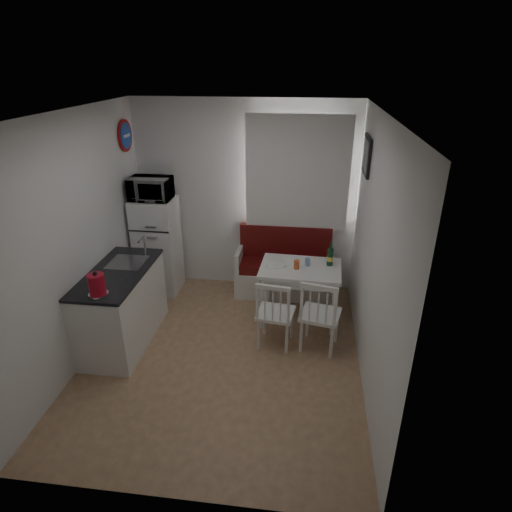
{
  "coord_description": "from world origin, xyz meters",
  "views": [
    {
      "loc": [
        0.85,
        -3.82,
        3.03
      ],
      "look_at": [
        0.31,
        0.5,
        1.02
      ],
      "focal_mm": 30.0,
      "sensor_mm": 36.0,
      "label": 1
    }
  ],
  "objects_px": {
    "chair_left": "(275,308)",
    "fridge": "(158,245)",
    "dining_table": "(300,273)",
    "bench": "(284,272)",
    "chair_right": "(321,310)",
    "kettle": "(97,285)",
    "microwave": "(150,189)",
    "kitchen_counter": "(122,306)",
    "wine_bottle": "(330,254)"
  },
  "relations": [
    {
      "from": "kitchen_counter",
      "to": "fridge",
      "type": "distance_m",
      "value": 1.26
    },
    {
      "from": "kitchen_counter",
      "to": "chair_right",
      "type": "relative_size",
      "value": 2.66
    },
    {
      "from": "chair_right",
      "to": "microwave",
      "type": "bearing_deg",
      "value": 164.85
    },
    {
      "from": "chair_left",
      "to": "microwave",
      "type": "bearing_deg",
      "value": 153.94
    },
    {
      "from": "bench",
      "to": "chair_left",
      "type": "xyz_separation_m",
      "value": [
        -0.02,
        -1.31,
        0.21
      ]
    },
    {
      "from": "kitchen_counter",
      "to": "chair_left",
      "type": "distance_m",
      "value": 1.76
    },
    {
      "from": "dining_table",
      "to": "fridge",
      "type": "height_order",
      "value": "fridge"
    },
    {
      "from": "bench",
      "to": "fridge",
      "type": "xyz_separation_m",
      "value": [
        -1.75,
        -0.11,
        0.36
      ]
    },
    {
      "from": "chair_right",
      "to": "microwave",
      "type": "distance_m",
      "value": 2.69
    },
    {
      "from": "microwave",
      "to": "dining_table",
      "type": "bearing_deg",
      "value": -13.76
    },
    {
      "from": "wine_bottle",
      "to": "fridge",
      "type": "bearing_deg",
      "value": 169.42
    },
    {
      "from": "kitchen_counter",
      "to": "bench",
      "type": "distance_m",
      "value": 2.24
    },
    {
      "from": "chair_left",
      "to": "fridge",
      "type": "relative_size",
      "value": 0.34
    },
    {
      "from": "chair_left",
      "to": "fridge",
      "type": "height_order",
      "value": "fridge"
    },
    {
      "from": "fridge",
      "to": "microwave",
      "type": "distance_m",
      "value": 0.83
    },
    {
      "from": "chair_left",
      "to": "chair_right",
      "type": "xyz_separation_m",
      "value": [
        0.5,
        -0.0,
        0.03
      ]
    },
    {
      "from": "fridge",
      "to": "dining_table",
      "type": "bearing_deg",
      "value": -15.11
    },
    {
      "from": "chair_right",
      "to": "kettle",
      "type": "distance_m",
      "value": 2.33
    },
    {
      "from": "dining_table",
      "to": "chair_left",
      "type": "distance_m",
      "value": 0.71
    },
    {
      "from": "dining_table",
      "to": "microwave",
      "type": "xyz_separation_m",
      "value": [
        -1.99,
        0.49,
        0.85
      ]
    },
    {
      "from": "fridge",
      "to": "wine_bottle",
      "type": "bearing_deg",
      "value": -10.58
    },
    {
      "from": "kitchen_counter",
      "to": "chair_right",
      "type": "bearing_deg",
      "value": 1.15
    },
    {
      "from": "chair_left",
      "to": "microwave",
      "type": "xyz_separation_m",
      "value": [
        -1.74,
        1.14,
        0.97
      ]
    },
    {
      "from": "kitchen_counter",
      "to": "chair_right",
      "type": "xyz_separation_m",
      "value": [
        2.26,
        0.05,
        0.1
      ]
    },
    {
      "from": "dining_table",
      "to": "wine_bottle",
      "type": "distance_m",
      "value": 0.43
    },
    {
      "from": "fridge",
      "to": "kettle",
      "type": "height_order",
      "value": "fridge"
    },
    {
      "from": "chair_right",
      "to": "fridge",
      "type": "relative_size",
      "value": 0.37
    },
    {
      "from": "kitchen_counter",
      "to": "kettle",
      "type": "bearing_deg",
      "value": -84.72
    },
    {
      "from": "chair_right",
      "to": "dining_table",
      "type": "bearing_deg",
      "value": 122.71
    },
    {
      "from": "microwave",
      "to": "kettle",
      "type": "height_order",
      "value": "microwave"
    },
    {
      "from": "chair_left",
      "to": "kettle",
      "type": "xyz_separation_m",
      "value": [
        -1.71,
        -0.59,
        0.5
      ]
    },
    {
      "from": "dining_table",
      "to": "fridge",
      "type": "bearing_deg",
      "value": 167.45
    },
    {
      "from": "bench",
      "to": "chair_left",
      "type": "distance_m",
      "value": 1.32
    },
    {
      "from": "bench",
      "to": "microwave",
      "type": "bearing_deg",
      "value": -174.76
    },
    {
      "from": "dining_table",
      "to": "chair_left",
      "type": "xyz_separation_m",
      "value": [
        -0.25,
        -0.66,
        -0.12
      ]
    },
    {
      "from": "fridge",
      "to": "kettle",
      "type": "distance_m",
      "value": 1.81
    },
    {
      "from": "bench",
      "to": "wine_bottle",
      "type": "relative_size",
      "value": 4.41
    },
    {
      "from": "bench",
      "to": "fridge",
      "type": "bearing_deg",
      "value": -176.38
    },
    {
      "from": "fridge",
      "to": "wine_bottle",
      "type": "relative_size",
      "value": 4.49
    },
    {
      "from": "microwave",
      "to": "wine_bottle",
      "type": "height_order",
      "value": "microwave"
    },
    {
      "from": "microwave",
      "to": "wine_bottle",
      "type": "bearing_deg",
      "value": -9.39
    },
    {
      "from": "wine_bottle",
      "to": "chair_right",
      "type": "bearing_deg",
      "value": -97.47
    },
    {
      "from": "bench",
      "to": "kettle",
      "type": "relative_size",
      "value": 5.13
    },
    {
      "from": "dining_table",
      "to": "kettle",
      "type": "xyz_separation_m",
      "value": [
        -1.96,
        -1.24,
        0.38
      ]
    },
    {
      "from": "dining_table",
      "to": "fridge",
      "type": "distance_m",
      "value": 2.06
    },
    {
      "from": "kettle",
      "to": "fridge",
      "type": "bearing_deg",
      "value": 90.97
    },
    {
      "from": "kitchen_counter",
      "to": "kettle",
      "type": "xyz_separation_m",
      "value": [
        0.05,
        -0.54,
        0.57
      ]
    },
    {
      "from": "bench",
      "to": "microwave",
      "type": "distance_m",
      "value": 2.12
    },
    {
      "from": "chair_left",
      "to": "chair_right",
      "type": "height_order",
      "value": "chair_right"
    },
    {
      "from": "bench",
      "to": "dining_table",
      "type": "distance_m",
      "value": 0.76
    }
  ]
}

